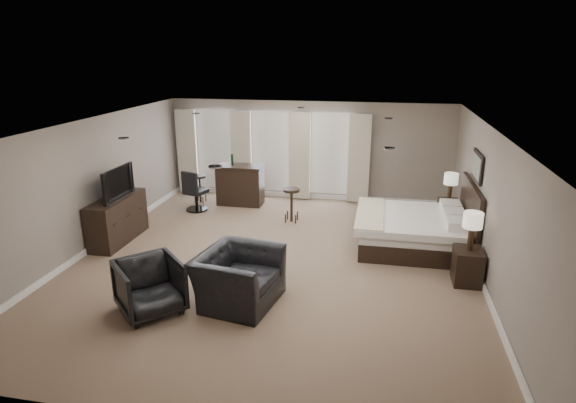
% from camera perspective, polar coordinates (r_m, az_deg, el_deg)
% --- Properties ---
extents(room, '(7.60, 8.60, 2.64)m').
position_cam_1_polar(room, '(8.80, -1.78, 0.54)').
color(room, '#77604C').
rests_on(room, ground).
extents(window_bay, '(5.25, 0.20, 2.30)m').
position_cam_1_polar(window_bay, '(12.92, -2.07, 5.66)').
color(window_bay, silver).
rests_on(window_bay, room).
extents(bed, '(2.18, 2.08, 1.39)m').
position_cam_1_polar(bed, '(10.01, 14.48, -1.53)').
color(bed, silver).
rests_on(bed, ground).
extents(nightstand_near, '(0.46, 0.57, 0.62)m').
position_cam_1_polar(nightstand_near, '(8.92, 20.48, -7.20)').
color(nightstand_near, black).
rests_on(nightstand_near, ground).
extents(nightstand_far, '(0.45, 0.55, 0.60)m').
position_cam_1_polar(nightstand_far, '(11.60, 18.37, -1.30)').
color(nightstand_far, black).
rests_on(nightstand_far, ground).
extents(lamp_near, '(0.33, 0.33, 0.67)m').
position_cam_1_polar(lamp_near, '(8.68, 20.94, -3.33)').
color(lamp_near, beige).
rests_on(lamp_near, nightstand_near).
extents(lamp_far, '(0.31, 0.31, 0.64)m').
position_cam_1_polar(lamp_far, '(11.42, 18.67, 1.63)').
color(lamp_far, beige).
rests_on(lamp_far, nightstand_far).
extents(wall_art, '(0.04, 0.96, 0.56)m').
position_cam_1_polar(wall_art, '(9.87, 21.45, 3.91)').
color(wall_art, slate).
rests_on(wall_art, room).
extents(dresser, '(0.53, 1.63, 0.95)m').
position_cam_1_polar(dresser, '(10.70, -19.55, -2.02)').
color(dresser, black).
rests_on(dresser, ground).
extents(tv, '(0.65, 1.13, 0.15)m').
position_cam_1_polar(tv, '(10.53, -19.86, 0.79)').
color(tv, black).
rests_on(tv, dresser).
extents(armchair_near, '(1.07, 1.44, 1.14)m').
position_cam_1_polar(armchair_near, '(7.70, -5.93, -7.98)').
color(armchair_near, black).
rests_on(armchair_near, ground).
extents(armchair_far, '(1.24, 1.24, 0.93)m').
position_cam_1_polar(armchair_far, '(7.73, -16.08, -9.41)').
color(armchair_far, black).
rests_on(armchair_far, ground).
extents(bar_counter, '(1.20, 0.62, 1.05)m').
position_cam_1_polar(bar_counter, '(12.53, -5.68, 1.99)').
color(bar_counter, black).
rests_on(bar_counter, ground).
extents(bar_stool_left, '(0.36, 0.36, 0.73)m').
position_cam_1_polar(bar_stool_left, '(12.87, -10.39, 1.48)').
color(bar_stool_left, black).
rests_on(bar_stool_left, ground).
extents(bar_stool_right, '(0.49, 0.49, 0.80)m').
position_cam_1_polar(bar_stool_right, '(11.22, 0.42, -0.44)').
color(bar_stool_right, black).
rests_on(bar_stool_right, ground).
extents(desk_chair, '(0.66, 0.66, 1.04)m').
position_cam_1_polar(desk_chair, '(12.19, -10.86, 1.31)').
color(desk_chair, black).
rests_on(desk_chair, ground).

